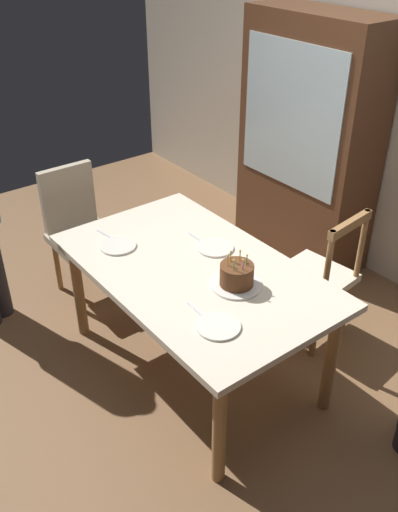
% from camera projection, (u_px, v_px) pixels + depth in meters
% --- Properties ---
extents(ground, '(6.40, 6.40, 0.00)m').
position_uv_depth(ground, '(194.00, 365.00, 3.57)').
color(ground, brown).
extents(dining_table, '(1.66, 1.00, 0.75)m').
position_uv_depth(dining_table, '(194.00, 280.00, 3.22)').
color(dining_table, beige).
rests_on(dining_table, ground).
extents(birthday_cake, '(0.28, 0.28, 0.20)m').
position_uv_depth(birthday_cake, '(237.00, 276.00, 2.99)').
color(birthday_cake, silver).
rests_on(birthday_cake, dining_table).
extents(plate_near_celebrant, '(0.22, 0.22, 0.01)m').
position_uv_depth(plate_near_celebrant, '(118.00, 246.00, 3.36)').
color(plate_near_celebrant, silver).
rests_on(plate_near_celebrant, dining_table).
extents(plate_far_side, '(0.22, 0.22, 0.01)m').
position_uv_depth(plate_far_side, '(215.00, 248.00, 3.34)').
color(plate_far_side, silver).
rests_on(plate_far_side, dining_table).
extents(plate_near_guest, '(0.22, 0.22, 0.01)m').
position_uv_depth(plate_near_guest, '(218.00, 326.00, 2.72)').
color(plate_near_guest, silver).
rests_on(plate_near_guest, dining_table).
extents(fork_near_celebrant, '(0.18, 0.04, 0.01)m').
position_uv_depth(fork_near_celebrant, '(107.00, 235.00, 3.47)').
color(fork_near_celebrant, silver).
rests_on(fork_near_celebrant, dining_table).
extents(fork_far_side, '(0.18, 0.02, 0.01)m').
position_uv_depth(fork_far_side, '(197.00, 238.00, 3.44)').
color(fork_far_side, silver).
rests_on(fork_far_side, dining_table).
extents(fork_near_guest, '(0.18, 0.03, 0.01)m').
position_uv_depth(fork_near_guest, '(198.00, 311.00, 2.82)').
color(fork_near_guest, silver).
rests_on(fork_near_guest, dining_table).
extents(chair_spindle_back, '(0.49, 0.49, 0.95)m').
position_uv_depth(chair_spindle_back, '(317.00, 278.00, 3.60)').
color(chair_spindle_back, beige).
rests_on(chair_spindle_back, ground).
extents(chair_upholstered, '(0.45, 0.44, 0.95)m').
position_uv_depth(chair_upholstered, '(78.00, 225.00, 4.04)').
color(chair_upholstered, tan).
rests_on(chair_upholstered, ground).
extents(china_cabinet, '(1.10, 0.45, 1.90)m').
position_uv_depth(china_cabinet, '(308.00, 143.00, 4.28)').
color(china_cabinet, '#56331E').
rests_on(china_cabinet, ground).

